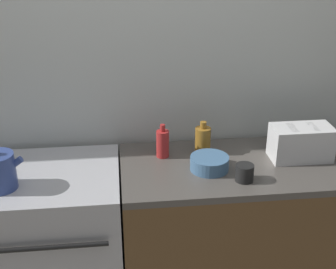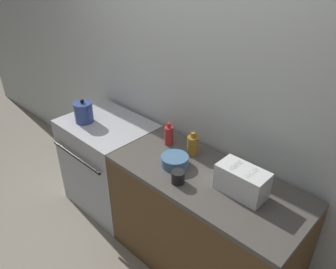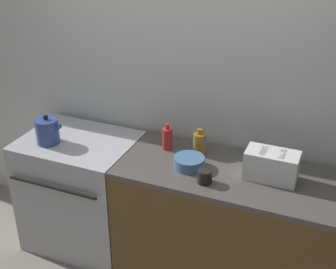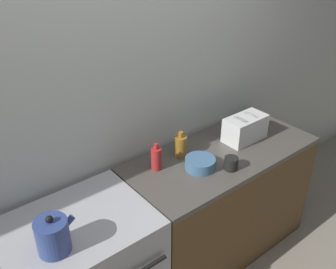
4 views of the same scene
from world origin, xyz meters
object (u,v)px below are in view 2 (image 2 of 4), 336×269
object	(u,v)px
kettle	(84,112)
bowl	(175,161)
cup_black	(178,177)
bottle_amber	(193,145)
toaster	(242,181)
stove	(110,163)
bottle_red	(169,136)

from	to	relation	value
kettle	bowl	xyz separation A→B (m)	(1.02, 0.07, -0.05)
cup_black	bowl	world-z (taller)	cup_black
cup_black	bottle_amber	bearing A→B (deg)	114.56
kettle	toaster	size ratio (longest dim) A/B	0.67
stove	bottle_red	world-z (taller)	bottle_red
kettle	cup_black	xyz separation A→B (m)	(1.16, -0.06, -0.05)
toaster	stove	bearing A→B (deg)	-178.77
kettle	bottle_amber	bearing A→B (deg)	14.47
stove	bottle_amber	bearing A→B (deg)	10.20
bottle_red	bottle_amber	world-z (taller)	bottle_red
toaster	kettle	bearing A→B (deg)	-174.83
kettle	bottle_amber	xyz separation A→B (m)	(1.01, 0.26, -0.01)
bowl	bottle_amber	bearing A→B (deg)	90.05
stove	bottle_red	bearing A→B (deg)	11.75
cup_black	bowl	distance (m)	0.20
bottle_red	cup_black	world-z (taller)	bottle_red
bottle_red	bowl	bearing A→B (deg)	-37.79
stove	bowl	world-z (taller)	bowl
toaster	cup_black	xyz separation A→B (m)	(-0.35, -0.20, -0.05)
stove	bottle_amber	world-z (taller)	bottle_amber
toaster	bowl	size ratio (longest dim) A/B	1.60
stove	bowl	xyz separation A→B (m)	(0.86, -0.04, 0.46)
bottle_amber	bowl	size ratio (longest dim) A/B	0.92
bottle_red	stove	bearing A→B (deg)	-168.25
stove	bottle_amber	size ratio (longest dim) A/B	4.85
stove	toaster	bearing A→B (deg)	1.23
stove	cup_black	world-z (taller)	cup_black
stove	toaster	world-z (taller)	toaster
toaster	bowl	bearing A→B (deg)	-172.25
cup_black	bowl	size ratio (longest dim) A/B	0.45
toaster	bowl	xyz separation A→B (m)	(-0.50, -0.07, -0.06)
stove	cup_black	distance (m)	1.12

